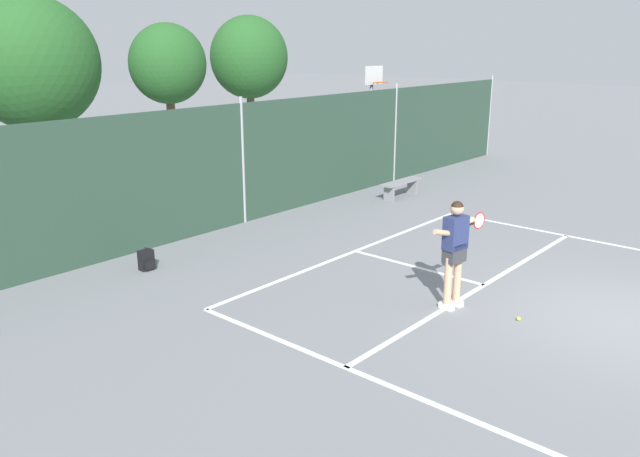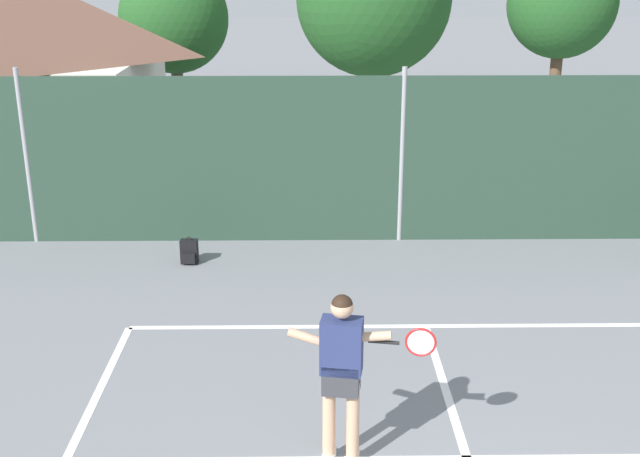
% 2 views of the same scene
% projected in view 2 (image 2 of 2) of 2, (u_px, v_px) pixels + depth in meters
% --- Properties ---
extents(chainlink_fence, '(26.09, 0.09, 3.08)m').
position_uv_depth(chainlink_fence, '(402.00, 160.00, 13.74)').
color(chainlink_fence, '#284233').
rests_on(chainlink_fence, ground).
extents(clubhouse_building, '(5.76, 5.67, 4.54)m').
position_uv_depth(clubhouse_building, '(25.00, 72.00, 17.72)').
color(clubhouse_building, silver).
rests_on(clubhouse_building, ground).
extents(treeline_backdrop, '(24.54, 4.16, 5.91)m').
position_uv_depth(treeline_backdrop, '(390.00, 1.00, 23.41)').
color(treeline_backdrop, brown).
rests_on(treeline_backdrop, ground).
extents(tennis_player, '(1.44, 0.32, 1.85)m').
position_uv_depth(tennis_player, '(343.00, 365.00, 7.65)').
color(tennis_player, silver).
rests_on(tennis_player, ground).
extents(backpack_black, '(0.29, 0.25, 0.46)m').
position_uv_depth(backpack_black, '(189.00, 252.00, 13.09)').
color(backpack_black, black).
rests_on(backpack_black, ground).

